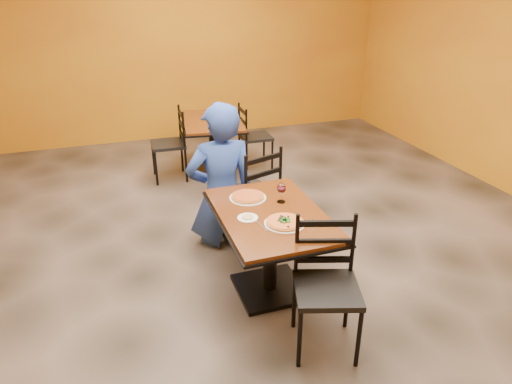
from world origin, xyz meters
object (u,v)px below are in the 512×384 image
object	(u,v)px
plate_main	(285,224)
side_plate	(248,218)
table_second	(213,134)
pizza_main	(285,222)
diner	(221,175)
wine_glass	(281,192)
chair_second_left	(168,145)
table_main	(270,234)
chair_main_far	(251,193)
chair_second_right	(256,137)
pizza_far	(248,196)
chair_main_near	(327,290)
plate_far	(248,198)

from	to	relation	value
plate_main	side_plate	xyz separation A→B (m)	(-0.24, 0.18, 0.00)
table_second	pizza_main	world-z (taller)	pizza_main
diner	wine_glass	distance (m)	0.87
table_second	chair_second_left	bearing A→B (deg)	180.00
table_main	chair_main_far	bearing A→B (deg)	81.99
table_second	chair_second_right	xyz separation A→B (m)	(0.60, 0.00, -0.10)
table_main	side_plate	world-z (taller)	side_plate
pizza_main	side_plate	world-z (taller)	pizza_main
chair_second_left	pizza_far	xyz separation A→B (m)	(0.32, -2.43, 0.30)
table_second	chair_second_right	bearing A→B (deg)	0.00
side_plate	wine_glass	size ratio (longest dim) A/B	0.89
chair_main_near	side_plate	size ratio (longest dim) A/B	6.08
chair_second_left	plate_main	bearing A→B (deg)	10.97
chair_main_far	plate_far	size ratio (longest dim) A/B	3.23
table_main	pizza_main	world-z (taller)	pizza_main
table_second	chair_second_right	size ratio (longest dim) A/B	1.37
chair_second_right	chair_main_far	bearing A→B (deg)	161.39
chair_main_far	chair_second_right	size ratio (longest dim) A/B	1.11
table_second	plate_far	world-z (taller)	plate_far
table_second	chair_second_left	size ratio (longest dim) A/B	1.31
chair_second_right	table_second	bearing A→B (deg)	91.39
table_main	plate_far	size ratio (longest dim) A/B	3.97
table_main	chair_second_left	distance (m)	2.76
diner	pizza_main	bearing A→B (deg)	99.25
table_second	plate_far	distance (m)	2.45
plate_far	table_main	bearing A→B (deg)	-72.81
chair_second_left	pizza_far	size ratio (longest dim) A/B	3.36
chair_second_left	diner	bearing A→B (deg)	10.52
chair_second_right	side_plate	world-z (taller)	chair_second_right
table_main	table_second	xyz separation A→B (m)	(0.19, 2.73, -0.00)
diner	side_plate	world-z (taller)	diner
table_second	plate_main	size ratio (longest dim) A/B	3.98
chair_main_far	plate_far	world-z (taller)	chair_main_far
table_second	table_main	bearing A→B (deg)	-93.97
pizza_main	wine_glass	distance (m)	0.39
chair_second_right	plate_main	world-z (taller)	chair_second_right
table_main	wine_glass	bearing A→B (deg)	46.10
diner	wine_glass	size ratio (longest dim) A/B	7.94
pizza_main	wine_glass	xyz separation A→B (m)	(0.12, 0.37, 0.07)
table_second	chair_main_near	bearing A→B (deg)	-90.75
chair_second_left	chair_second_right	distance (m)	1.20
chair_main_near	pizza_main	xyz separation A→B (m)	(-0.11, 0.52, 0.28)
chair_main_near	chair_second_right	bearing A→B (deg)	97.28
pizza_main	wine_glass	world-z (taller)	wine_glass
chair_main_far	side_plate	xyz separation A→B (m)	(-0.33, -0.94, 0.25)
plate_main	wine_glass	bearing A→B (deg)	72.52
plate_main	table_main	bearing A→B (deg)	98.82
table_main	chair_main_near	world-z (taller)	chair_main_near
side_plate	pizza_main	bearing A→B (deg)	-36.69
diner	pizza_far	world-z (taller)	diner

